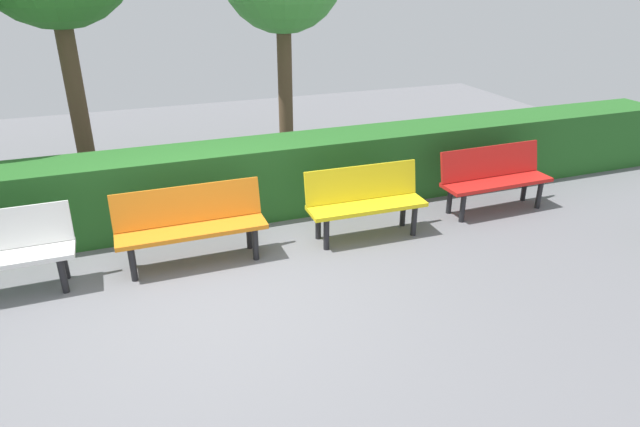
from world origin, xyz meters
The scene contains 5 objects.
ground_plane centered at (0.00, 0.00, 0.00)m, with size 17.35×17.35×0.00m, color slate.
bench_red centered at (-3.94, -0.84, 0.48)m, with size 1.56×0.49×0.86m.
bench_yellow centered at (-1.96, -0.72, 0.48)m, with size 1.46×0.49×0.86m.
bench_orange centered at (0.13, -0.78, 0.48)m, with size 1.63×0.46×0.86m.
hedge_row centered at (-0.93, -1.83, 0.49)m, with size 13.35×0.77×0.97m, color #266023.
Camera 1 is at (0.70, 4.86, 3.06)m, focal length 30.72 mm.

